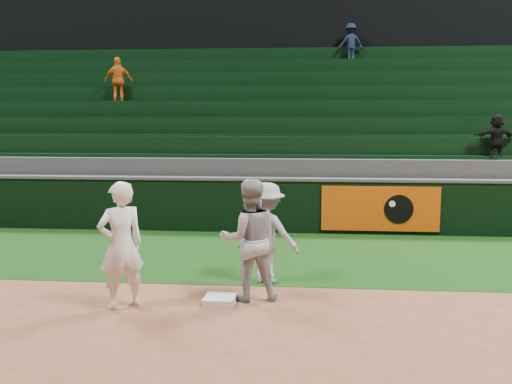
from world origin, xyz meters
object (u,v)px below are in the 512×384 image
Objects in this scene: first_baseman at (121,245)px; baserunner at (249,240)px; base_coach at (267,233)px; first_base at (220,300)px.

baserunner is at bearing 159.66° from first_baseman.
first_baseman is 1.79m from baserunner.
baserunner is at bearing 96.30° from base_coach.
base_coach is (0.19, 0.83, -0.07)m from baserunner.
baserunner is (0.40, 0.22, 0.83)m from first_base.
baserunner reaches higher than base_coach.
base_coach is at bearing 60.77° from first_base.
first_baseman is at bearing 2.39° from baserunner.
base_coach reaches higher than first_base.
first_baseman reaches higher than baserunner.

